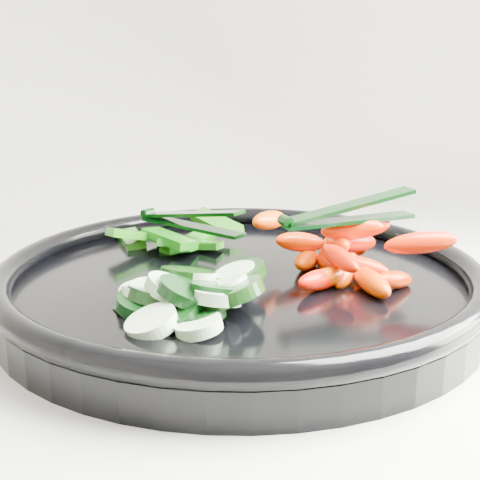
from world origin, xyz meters
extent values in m
cylinder|color=black|center=(-0.39, 1.66, 0.94)|extent=(0.44, 0.44, 0.02)
torus|color=black|center=(-0.39, 1.66, 0.96)|extent=(0.44, 0.44, 0.02)
cylinder|color=black|center=(-0.45, 1.59, 0.96)|extent=(0.06, 0.06, 0.03)
cylinder|color=#E0F7C6|center=(-0.46, 1.58, 0.96)|extent=(0.05, 0.05, 0.02)
cylinder|color=black|center=(-0.45, 1.62, 0.96)|extent=(0.06, 0.06, 0.03)
cylinder|color=beige|center=(-0.46, 1.62, 0.96)|extent=(0.05, 0.05, 0.03)
cylinder|color=black|center=(-0.44, 1.61, 0.96)|extent=(0.06, 0.06, 0.03)
cylinder|color=beige|center=(-0.46, 1.62, 0.96)|extent=(0.04, 0.04, 0.02)
cylinder|color=black|center=(-0.43, 1.58, 0.96)|extent=(0.04, 0.04, 0.02)
cylinder|color=beige|center=(-0.44, 1.56, 0.96)|extent=(0.04, 0.04, 0.02)
cylinder|color=black|center=(-0.43, 1.63, 0.96)|extent=(0.06, 0.06, 0.02)
cylinder|color=beige|center=(-0.44, 1.63, 0.96)|extent=(0.03, 0.03, 0.02)
cylinder|color=black|center=(-0.45, 1.62, 0.96)|extent=(0.07, 0.07, 0.02)
cylinder|color=beige|center=(-0.45, 1.61, 0.96)|extent=(0.04, 0.04, 0.01)
cylinder|color=black|center=(-0.46, 1.61, 0.96)|extent=(0.06, 0.06, 0.02)
cylinder|color=beige|center=(-0.46, 1.62, 0.96)|extent=(0.04, 0.04, 0.02)
cylinder|color=black|center=(-0.46, 1.62, 0.96)|extent=(0.06, 0.06, 0.03)
cylinder|color=beige|center=(-0.45, 1.62, 0.96)|extent=(0.05, 0.04, 0.02)
cylinder|color=black|center=(-0.41, 1.59, 0.97)|extent=(0.06, 0.06, 0.03)
cylinder|color=beige|center=(-0.41, 1.61, 0.97)|extent=(0.04, 0.04, 0.02)
cylinder|color=black|center=(-0.43, 1.64, 0.97)|extent=(0.06, 0.06, 0.02)
cylinder|color=#D4F5C4|center=(-0.42, 1.63, 0.97)|extent=(0.04, 0.04, 0.01)
cylinder|color=black|center=(-0.44, 1.60, 0.97)|extent=(0.06, 0.06, 0.03)
cylinder|color=beige|center=(-0.45, 1.61, 0.97)|extent=(0.05, 0.05, 0.03)
cylinder|color=black|center=(-0.39, 1.63, 0.97)|extent=(0.04, 0.04, 0.02)
cylinder|color=beige|center=(-0.40, 1.63, 0.97)|extent=(0.03, 0.03, 0.02)
cylinder|color=black|center=(-0.41, 1.60, 0.97)|extent=(0.06, 0.06, 0.02)
cylinder|color=beige|center=(-0.42, 1.58, 0.97)|extent=(0.04, 0.04, 0.02)
ellipsoid|color=#FF5700|center=(-0.31, 1.64, 0.96)|extent=(0.04, 0.05, 0.03)
ellipsoid|color=#F41900|center=(-0.34, 1.62, 0.96)|extent=(0.05, 0.04, 0.02)
ellipsoid|color=#F25E00|center=(-0.30, 1.61, 0.96)|extent=(0.02, 0.05, 0.02)
ellipsoid|color=#F44600|center=(-0.31, 1.66, 0.96)|extent=(0.03, 0.05, 0.03)
ellipsoid|color=red|center=(-0.28, 1.61, 0.96)|extent=(0.04, 0.03, 0.02)
ellipsoid|color=#FE3D00|center=(-0.33, 1.67, 0.96)|extent=(0.04, 0.05, 0.02)
ellipsoid|color=#E24D00|center=(-0.32, 1.63, 0.96)|extent=(0.05, 0.03, 0.02)
ellipsoid|color=red|center=(-0.30, 1.64, 0.96)|extent=(0.05, 0.04, 0.03)
ellipsoid|color=#FF4700|center=(-0.28, 1.70, 0.96)|extent=(0.03, 0.04, 0.02)
ellipsoid|color=#EA2A00|center=(-0.30, 1.70, 0.96)|extent=(0.04, 0.05, 0.02)
ellipsoid|color=#F22000|center=(-0.29, 1.67, 0.98)|extent=(0.06, 0.04, 0.03)
ellipsoid|color=#F03C00|center=(-0.30, 1.67, 0.98)|extent=(0.03, 0.05, 0.03)
ellipsoid|color=red|center=(-0.32, 1.63, 0.98)|extent=(0.02, 0.05, 0.02)
ellipsoid|color=#F11200|center=(-0.33, 1.67, 0.98)|extent=(0.05, 0.03, 0.02)
ellipsoid|color=#E03C00|center=(-0.30, 1.65, 0.99)|extent=(0.05, 0.04, 0.03)
ellipsoid|color=#FF6300|center=(-0.35, 1.70, 0.99)|extent=(0.05, 0.04, 0.02)
ellipsoid|color=#F80F00|center=(-0.29, 1.65, 0.99)|extent=(0.05, 0.02, 0.02)
ellipsoid|color=red|center=(-0.27, 1.60, 0.99)|extent=(0.06, 0.03, 0.02)
cube|color=#0A6F0A|center=(-0.41, 1.75, 0.96)|extent=(0.04, 0.06, 0.02)
cube|color=#18710A|center=(-0.42, 1.76, 0.96)|extent=(0.06, 0.04, 0.03)
cube|color=#0A6B10|center=(-0.40, 1.75, 0.96)|extent=(0.04, 0.04, 0.01)
cube|color=#0D6609|center=(-0.41, 1.76, 0.96)|extent=(0.06, 0.04, 0.02)
cube|color=#1C750B|center=(-0.46, 1.78, 0.96)|extent=(0.02, 0.05, 0.01)
cube|color=#096810|center=(-0.43, 1.76, 0.96)|extent=(0.02, 0.06, 0.02)
cube|color=#116809|center=(-0.46, 1.76, 0.97)|extent=(0.05, 0.03, 0.02)
cube|color=#146E0A|center=(-0.43, 1.74, 0.97)|extent=(0.04, 0.06, 0.01)
cube|color=#18740B|center=(-0.38, 1.79, 0.97)|extent=(0.04, 0.06, 0.02)
cylinder|color=black|center=(-0.36, 1.64, 1.00)|extent=(0.01, 0.01, 0.01)
cube|color=black|center=(-0.30, 1.65, 1.00)|extent=(0.11, 0.03, 0.00)
cube|color=black|center=(-0.30, 1.65, 1.01)|extent=(0.11, 0.03, 0.02)
cylinder|color=black|center=(-0.44, 1.80, 0.98)|extent=(0.01, 0.01, 0.01)
cube|color=black|center=(-0.41, 1.75, 0.97)|extent=(0.08, 0.10, 0.00)
cube|color=black|center=(-0.41, 1.75, 0.99)|extent=(0.08, 0.10, 0.02)
camera|label=1|loc=(-0.50, 1.18, 1.12)|focal=50.00mm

